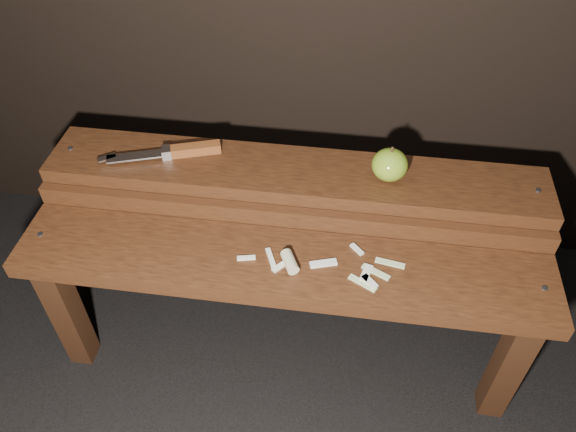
# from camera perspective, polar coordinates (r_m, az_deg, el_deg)

# --- Properties ---
(ground) EXTENTS (60.00, 60.00, 0.00)m
(ground) POSITION_cam_1_polar(r_m,az_deg,el_deg) (1.60, -0.31, -13.06)
(ground) COLOR black
(bench_front_tier) EXTENTS (1.20, 0.20, 0.42)m
(bench_front_tier) POSITION_cam_1_polar(r_m,az_deg,el_deg) (1.28, -0.76, -6.86)
(bench_front_tier) COLOR black
(bench_front_tier) RESTS_ON ground
(bench_rear_tier) EXTENTS (1.20, 0.21, 0.50)m
(bench_rear_tier) POSITION_cam_1_polar(r_m,az_deg,el_deg) (1.39, 0.61, 1.97)
(bench_rear_tier) COLOR black
(bench_rear_tier) RESTS_ON ground
(apple) EXTENTS (0.08, 0.08, 0.09)m
(apple) POSITION_cam_1_polar(r_m,az_deg,el_deg) (1.31, 10.30, 5.14)
(apple) COLOR olive
(apple) RESTS_ON bench_rear_tier
(knife) EXTENTS (0.29, 0.12, 0.03)m
(knife) POSITION_cam_1_polar(r_m,az_deg,el_deg) (1.40, -10.90, 6.50)
(knife) COLOR brown
(knife) RESTS_ON bench_rear_tier
(apple_scraps) EXTENTS (0.37, 0.13, 0.03)m
(apple_scraps) POSITION_cam_1_polar(r_m,az_deg,el_deg) (1.22, 2.63, -4.96)
(apple_scraps) COLOR beige
(apple_scraps) RESTS_ON bench_front_tier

